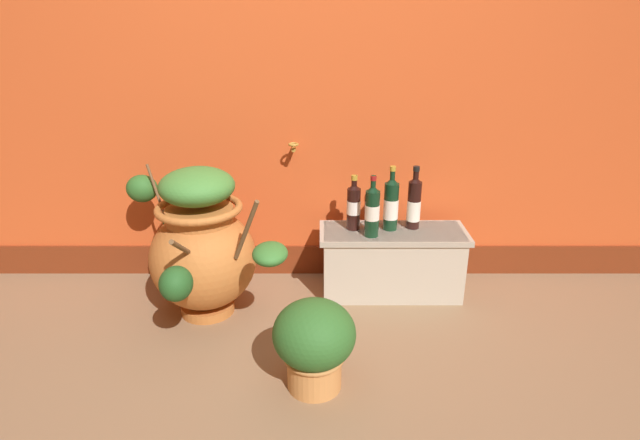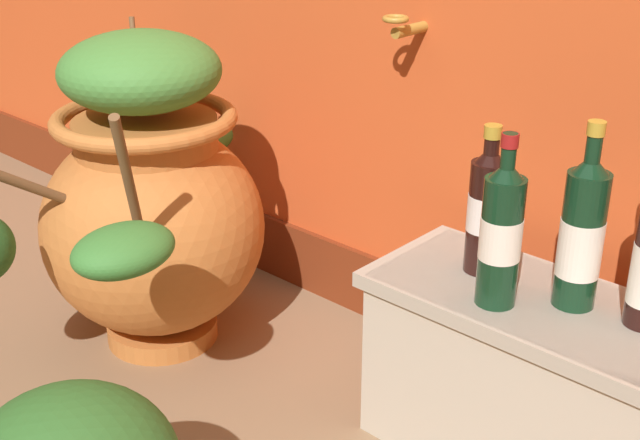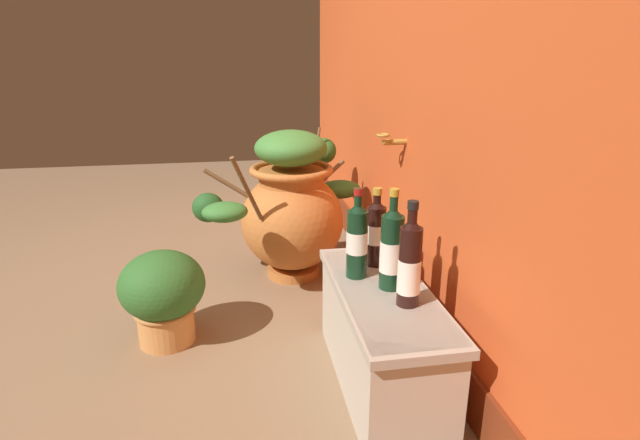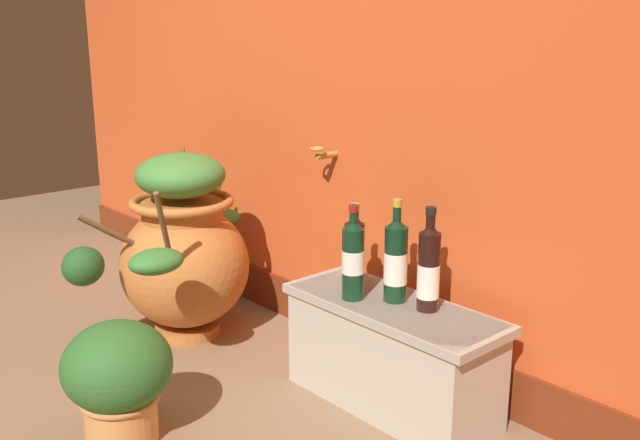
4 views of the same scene
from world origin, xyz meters
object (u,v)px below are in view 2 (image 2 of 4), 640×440
object	(u,v)px
wine_bottle_left	(486,206)
wine_bottle_back	(582,232)
terracotta_urn	(150,200)
wine_bottle_right	(501,231)

from	to	relation	value
wine_bottle_left	wine_bottle_back	size ratio (longest dim) A/B	0.86
terracotta_urn	wine_bottle_left	xyz separation A→B (m)	(0.76, 0.23, 0.13)
terracotta_urn	wine_bottle_back	xyz separation A→B (m)	(0.95, 0.22, 0.14)
wine_bottle_left	wine_bottle_back	world-z (taller)	wine_bottle_back
terracotta_urn	wine_bottle_right	world-z (taller)	terracotta_urn
wine_bottle_right	wine_bottle_back	distance (m)	0.14
wine_bottle_right	terracotta_urn	bearing A→B (deg)	-171.05
wine_bottle_back	wine_bottle_right	bearing A→B (deg)	-139.57
wine_bottle_right	wine_bottle_back	size ratio (longest dim) A/B	0.93
terracotta_urn	wine_bottle_right	size ratio (longest dim) A/B	2.80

